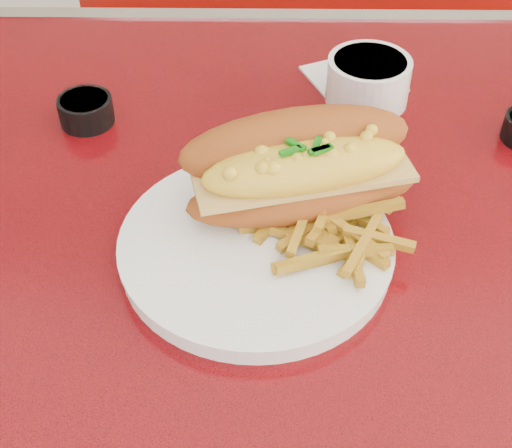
{
  "coord_description": "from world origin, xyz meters",
  "views": [
    {
      "loc": [
        -0.18,
        -0.56,
        1.26
      ],
      "look_at": [
        -0.18,
        -0.08,
        0.81
      ],
      "focal_mm": 50.0,
      "sensor_mm": 36.0,
      "label": 1
    }
  ],
  "objects_px": {
    "diner_table": "(410,299)",
    "dinner_plate": "(256,247)",
    "fork": "(320,212)",
    "booth_bench_far": "(340,124)",
    "sauce_cup_left": "(86,109)",
    "mac_hoagie": "(301,167)",
    "gravy_ramekin": "(368,79)"
  },
  "relations": [
    {
      "from": "dinner_plate",
      "to": "fork",
      "type": "distance_m",
      "value": 0.07
    },
    {
      "from": "mac_hoagie",
      "to": "gravy_ramekin",
      "type": "relative_size",
      "value": 1.91
    },
    {
      "from": "booth_bench_far",
      "to": "dinner_plate",
      "type": "bearing_deg",
      "value": -101.55
    },
    {
      "from": "diner_table",
      "to": "dinner_plate",
      "type": "xyz_separation_m",
      "value": [
        -0.18,
        -0.08,
        0.17
      ]
    },
    {
      "from": "mac_hoagie",
      "to": "sauce_cup_left",
      "type": "distance_m",
      "value": 0.29
    },
    {
      "from": "diner_table",
      "to": "mac_hoagie",
      "type": "xyz_separation_m",
      "value": [
        -0.14,
        -0.03,
        0.22
      ]
    },
    {
      "from": "mac_hoagie",
      "to": "fork",
      "type": "bearing_deg",
      "value": -53.98
    },
    {
      "from": "booth_bench_far",
      "to": "sauce_cup_left",
      "type": "relative_size",
      "value": 18.5
    },
    {
      "from": "diner_table",
      "to": "sauce_cup_left",
      "type": "relative_size",
      "value": 18.96
    },
    {
      "from": "booth_bench_far",
      "to": "mac_hoagie",
      "type": "relative_size",
      "value": 4.79
    },
    {
      "from": "diner_table",
      "to": "mac_hoagie",
      "type": "bearing_deg",
      "value": -168.77
    },
    {
      "from": "diner_table",
      "to": "sauce_cup_left",
      "type": "bearing_deg",
      "value": 161.2
    },
    {
      "from": "booth_bench_far",
      "to": "sauce_cup_left",
      "type": "height_order",
      "value": "booth_bench_far"
    },
    {
      "from": "booth_bench_far",
      "to": "gravy_ramekin",
      "type": "bearing_deg",
      "value": -94.73
    },
    {
      "from": "booth_bench_far",
      "to": "fork",
      "type": "bearing_deg",
      "value": -98.03
    },
    {
      "from": "booth_bench_far",
      "to": "fork",
      "type": "height_order",
      "value": "booth_bench_far"
    },
    {
      "from": "dinner_plate",
      "to": "sauce_cup_left",
      "type": "relative_size",
      "value": 4.83
    },
    {
      "from": "gravy_ramekin",
      "to": "dinner_plate",
      "type": "bearing_deg",
      "value": -116.25
    },
    {
      "from": "diner_table",
      "to": "booth_bench_far",
      "type": "height_order",
      "value": "booth_bench_far"
    },
    {
      "from": "diner_table",
      "to": "mac_hoagie",
      "type": "relative_size",
      "value": 4.91
    },
    {
      "from": "fork",
      "to": "gravy_ramekin",
      "type": "bearing_deg",
      "value": -6.25
    },
    {
      "from": "diner_table",
      "to": "gravy_ramekin",
      "type": "height_order",
      "value": "gravy_ramekin"
    },
    {
      "from": "diner_table",
      "to": "dinner_plate",
      "type": "bearing_deg",
      "value": -155.11
    },
    {
      "from": "sauce_cup_left",
      "to": "diner_table",
      "type": "bearing_deg",
      "value": -18.8
    },
    {
      "from": "dinner_plate",
      "to": "gravy_ramekin",
      "type": "height_order",
      "value": "gravy_ramekin"
    },
    {
      "from": "gravy_ramekin",
      "to": "sauce_cup_left",
      "type": "distance_m",
      "value": 0.34
    },
    {
      "from": "diner_table",
      "to": "fork",
      "type": "xyz_separation_m",
      "value": [
        -0.12,
        -0.04,
        0.18
      ]
    },
    {
      "from": "fork",
      "to": "mac_hoagie",
      "type": "bearing_deg",
      "value": 60.78
    },
    {
      "from": "gravy_ramekin",
      "to": "mac_hoagie",
      "type": "bearing_deg",
      "value": -113.01
    },
    {
      "from": "diner_table",
      "to": "booth_bench_far",
      "type": "relative_size",
      "value": 1.03
    },
    {
      "from": "dinner_plate",
      "to": "mac_hoagie",
      "type": "bearing_deg",
      "value": 53.37
    },
    {
      "from": "booth_bench_far",
      "to": "dinner_plate",
      "type": "xyz_separation_m",
      "value": [
        -0.18,
        -0.9,
        0.49
      ]
    }
  ]
}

